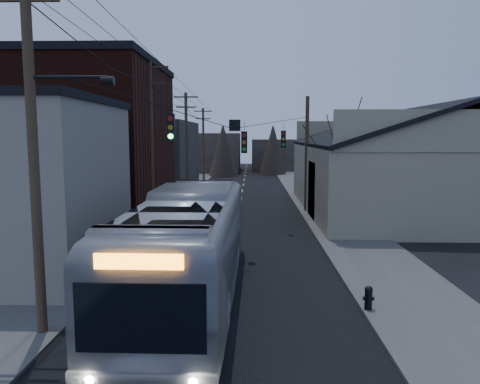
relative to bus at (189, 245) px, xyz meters
name	(u,v)px	position (x,y,z in m)	size (l,w,h in m)	color
road_surface	(240,202)	(1.22, 23.81, -1.87)	(9.00, 110.00, 0.02)	black
sidewalk_left	(165,201)	(-5.28, 23.81, -1.82)	(4.00, 110.00, 0.12)	#474744
sidewalk_right	(317,202)	(7.72, 23.81, -1.82)	(4.00, 110.00, 0.12)	#474744
building_clapboard	(7,189)	(-7.78, 2.81, 1.62)	(8.00, 8.00, 7.00)	gray
building_brick	(80,146)	(-8.78, 13.81, 3.12)	(10.00, 12.00, 10.00)	black
building_left_far	(145,158)	(-8.28, 29.81, 1.62)	(9.00, 14.00, 7.00)	#2F2A25
warehouse	(415,176)	(14.22, 18.81, 0.82)	(16.16, 20.60, 7.73)	gray
building_far_left	(208,152)	(-4.78, 58.81, 1.12)	(10.00, 12.00, 6.00)	#2F2A25
building_far_right	(287,154)	(8.22, 63.81, 0.62)	(12.00, 14.00, 5.00)	#2F2A25
bare_tree	(340,168)	(7.72, 13.81, 1.72)	(0.40, 0.40, 7.20)	black
utility_lines	(195,145)	(-1.89, 17.95, 3.07)	(11.24, 45.28, 10.50)	#382B1E
bus	(189,245)	(0.00, 0.00, 0.00)	(3.16, 13.50, 3.76)	#9FA3AB
parked_car	(202,198)	(-1.78, 21.05, -1.21)	(1.41, 4.04, 1.33)	#A8ABAF
fire_hydrant	(369,297)	(5.92, -1.25, -1.35)	(0.36, 0.26, 0.77)	black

